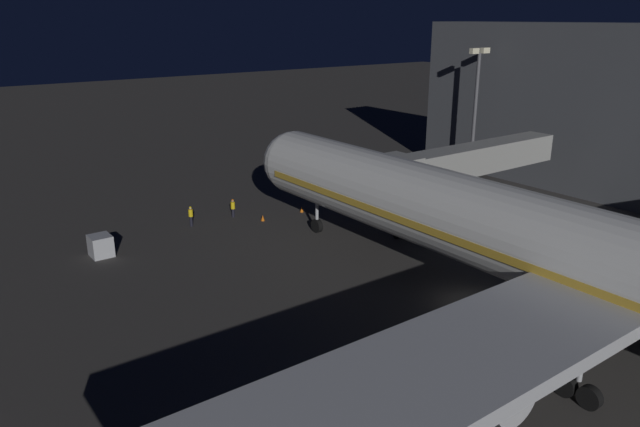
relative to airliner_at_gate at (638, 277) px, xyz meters
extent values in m
plane|color=#383533|center=(0.00, -10.22, -5.54)|extent=(320.00, 320.00, 0.00)
cylinder|color=silver|center=(0.00, -1.37, 0.14)|extent=(5.51, 58.79, 5.51)
sphere|color=silver|center=(0.00, -30.76, 0.14)|extent=(5.40, 5.40, 5.40)
cube|color=gold|center=(0.00, -1.37, -0.28)|extent=(5.56, 56.43, 0.50)
cube|color=black|center=(0.00, -29.11, 1.10)|extent=(3.03, 1.40, 0.90)
cube|color=#B7BABF|center=(0.00, -1.02, -0.83)|extent=(57.45, 6.45, 0.70)
cylinder|color=black|center=(-9.88, -4.55, -2.71)|extent=(2.35, 0.15, 2.35)
cylinder|color=#B7BABF|center=(9.88, -2.02, -2.71)|extent=(2.77, 5.06, 2.77)
cylinder|color=black|center=(9.88, -4.55, -2.71)|extent=(2.35, 0.15, 2.35)
cylinder|color=#B7BABF|center=(0.00, -27.26, -3.18)|extent=(0.28, 0.28, 2.32)
cylinder|color=black|center=(0.00, -27.26, -4.94)|extent=(0.45, 1.20, 1.20)
cylinder|color=#B7BABF|center=(4.20, -0.02, -3.18)|extent=(0.28, 0.28, 2.32)
cylinder|color=black|center=(4.20, -0.67, -4.94)|extent=(0.45, 1.20, 1.20)
cylinder|color=black|center=(4.20, 0.63, -4.94)|extent=(0.45, 1.20, 1.20)
cube|color=#9E9E99|center=(-14.03, -21.93, 0.14)|extent=(19.86, 2.60, 2.50)
cube|color=#9E9E99|center=(-4.10, -21.93, 0.14)|extent=(3.20, 3.40, 3.00)
cube|color=black|center=(-2.70, -21.93, 0.14)|extent=(0.70, 3.20, 2.70)
cylinder|color=#B7BABF|center=(-5.10, -21.93, -3.33)|extent=(0.56, 0.56, 4.42)
cylinder|color=black|center=(-5.70, -21.93, -5.24)|extent=(0.25, 0.60, 0.60)
cylinder|color=black|center=(-4.50, -21.93, -5.24)|extent=(0.25, 0.60, 0.60)
cylinder|color=#59595E|center=(-25.50, -31.73, 1.55)|extent=(0.40, 0.40, 14.18)
cube|color=#F9EFC6|center=(-26.40, -31.73, 8.89)|extent=(1.10, 0.50, 0.60)
cube|color=#F9EFC6|center=(-24.60, -31.73, 8.89)|extent=(1.10, 0.50, 0.60)
cube|color=#B7BABF|center=(16.92, -32.97, -4.69)|extent=(1.61, 1.75, 1.69)
cylinder|color=black|center=(3.85, -35.39, -5.13)|extent=(0.28, 0.28, 0.81)
cylinder|color=yellow|center=(3.85, -35.39, -4.40)|extent=(0.40, 0.40, 0.66)
sphere|color=tan|center=(3.85, -35.39, -3.95)|extent=(0.24, 0.24, 0.24)
sphere|color=orange|center=(3.85, -35.39, -3.90)|extent=(0.23, 0.23, 0.23)
cylinder|color=black|center=(8.15, -35.32, -5.08)|extent=(0.28, 0.28, 0.91)
cylinder|color=yellow|center=(8.15, -35.32, -4.29)|extent=(0.40, 0.40, 0.66)
sphere|color=tan|center=(8.15, -35.32, -3.84)|extent=(0.24, 0.24, 0.24)
sphere|color=yellow|center=(8.15, -35.32, -3.79)|extent=(0.23, 0.23, 0.23)
cone|color=orange|center=(-2.20, -32.76, -5.26)|extent=(0.36, 0.36, 0.55)
cone|color=orange|center=(2.20, -32.76, -5.26)|extent=(0.36, 0.36, 0.55)
camera|label=1|loc=(29.25, 12.73, 12.45)|focal=33.75mm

